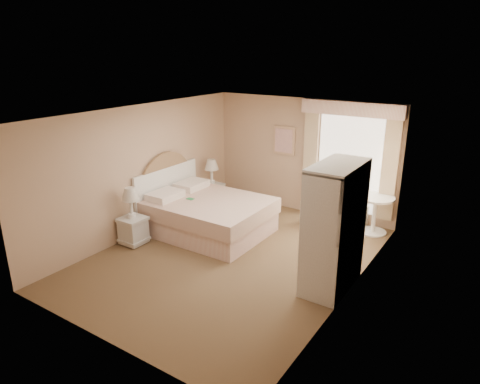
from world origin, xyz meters
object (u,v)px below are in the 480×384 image
Objects in this scene: armoire at (334,238)px; nightstand_far at (212,189)px; round_table at (375,209)px; bed at (203,213)px; cafe_chair at (317,197)px; nightstand_near at (133,223)px.

nightstand_far is at bearing 153.29° from armoire.
round_table is 0.39× the size of armoire.
bed reaches higher than cafe_chair.
armoire reaches higher than cafe_chair.
armoire is at bearing -41.70° from cafe_chair.
bed is 3.37m from round_table.
bed reaches higher than nightstand_far.
bed reaches higher than round_table.
armoire is (3.65, -1.84, 0.39)m from nightstand_far.
nightstand_near is at bearing -90.00° from nightstand_far.
bed is 2.31× the size of cafe_chair.
nightstand_far is 0.56× the size of armoire.
nightstand_near reaches higher than cafe_chair.
round_table is (3.59, 2.96, 0.10)m from nightstand_near.
nightstand_far is at bearing 90.00° from nightstand_near.
nightstand_near is at bearing -170.55° from armoire.
nightstand_near is 3.71m from cafe_chair.
bed is 1.39m from nightstand_near.
armoire is at bearing -11.23° from bed.
bed is 2.11× the size of nightstand_far.
bed is 3.01m from armoire.
round_table is at bearing 27.03° from cafe_chair.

